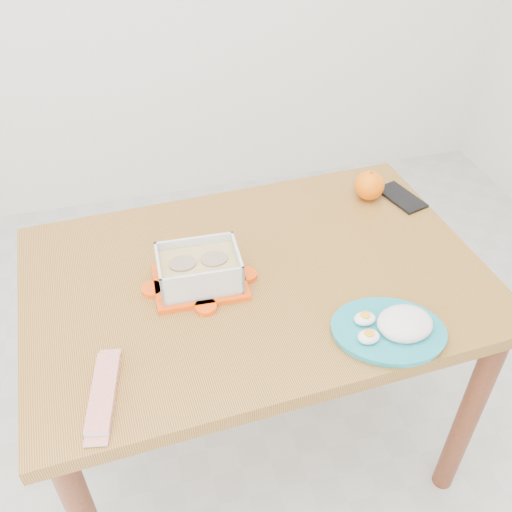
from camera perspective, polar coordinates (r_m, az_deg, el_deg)
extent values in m
plane|color=#B7B7B2|center=(1.92, -0.69, -22.92)|extent=(3.50, 3.50, 0.00)
cube|color=#A36F2E|center=(1.46, 0.00, -2.40)|extent=(1.19, 0.83, 0.04)
cylinder|color=maroon|center=(1.75, 20.45, -14.71)|extent=(0.06, 0.06, 0.71)
cylinder|color=maroon|center=(1.92, -18.06, -7.50)|extent=(0.06, 0.06, 0.71)
cylinder|color=maroon|center=(2.09, 10.78, -1.26)|extent=(0.06, 0.06, 0.71)
cube|color=#FC4807|center=(1.42, -5.60, -2.62)|extent=(0.23, 0.18, 0.01)
cube|color=silver|center=(1.39, -5.72, -1.18)|extent=(0.20, 0.15, 0.08)
cube|color=tan|center=(1.39, -5.70, -1.42)|extent=(0.19, 0.14, 0.05)
cylinder|color=#967D62|center=(1.38, -7.32, -1.05)|extent=(0.07, 0.07, 0.02)
cylinder|color=#967D62|center=(1.38, -4.19, -0.59)|extent=(0.07, 0.07, 0.02)
sphere|color=orange|center=(1.72, 11.28, 6.93)|extent=(0.09, 0.09, 0.09)
cylinder|color=teal|center=(1.33, 13.07, -7.33)|extent=(0.32, 0.32, 0.02)
ellipsoid|color=silver|center=(1.31, 14.75, -6.20)|extent=(0.16, 0.14, 0.05)
ellipsoid|color=white|center=(1.32, 10.83, -6.18)|extent=(0.06, 0.05, 0.02)
ellipsoid|color=white|center=(1.28, 11.19, -7.92)|extent=(0.06, 0.05, 0.02)
cube|color=red|center=(1.23, -15.02, -13.09)|extent=(0.08, 0.20, 0.02)
cube|color=black|center=(1.76, 14.32, 5.70)|extent=(0.12, 0.17, 0.01)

